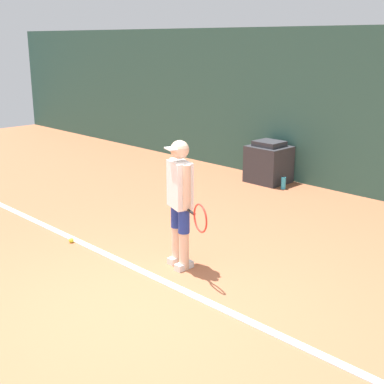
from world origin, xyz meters
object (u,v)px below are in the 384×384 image
at_px(covered_chair, 269,163).
at_px(water_bottle, 283,183).
at_px(tennis_ball, 71,240).
at_px(tennis_player, 180,199).

distance_m(covered_chair, water_bottle, 0.61).
bearing_deg(water_bottle, covered_chair, 158.64).
relative_size(tennis_ball, water_bottle, 0.28).
distance_m(tennis_player, covered_chair, 4.33).
bearing_deg(covered_chair, tennis_player, -66.52).
xyz_separation_m(covered_chair, water_bottle, (0.51, -0.20, -0.26)).
bearing_deg(water_bottle, tennis_player, -72.18).
bearing_deg(tennis_ball, water_bottle, 84.54).
bearing_deg(tennis_player, covered_chair, 133.13).
xyz_separation_m(tennis_player, tennis_ball, (-1.62, -0.53, -0.83)).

